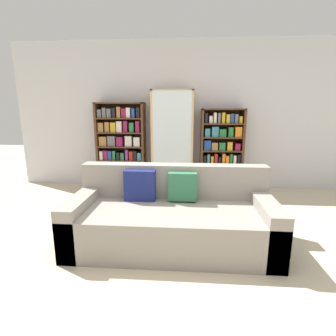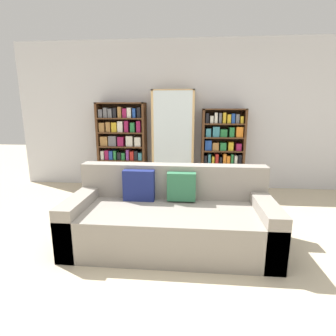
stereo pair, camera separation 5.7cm
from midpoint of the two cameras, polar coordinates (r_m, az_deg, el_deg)
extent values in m
plane|color=beige|center=(2.72, 1.11, -20.41)|extent=(16.00, 16.00, 0.00)
cube|color=silver|center=(5.01, 3.01, 11.22)|extent=(6.39, 0.06, 2.70)
cube|color=gray|center=(2.95, 0.24, -12.69)|extent=(2.19, 0.96, 0.44)
cube|color=gray|center=(3.16, 0.75, -2.78)|extent=(2.19, 0.20, 0.40)
cube|color=gray|center=(3.15, -18.45, -10.47)|extent=(0.20, 0.96, 0.56)
cube|color=gray|center=(3.03, 19.80, -11.56)|extent=(0.20, 0.96, 0.56)
cube|color=navy|center=(3.06, -6.66, -3.80)|extent=(0.36, 0.12, 0.36)
cube|color=#2D6B47|center=(3.01, 2.64, -4.03)|extent=(0.32, 0.12, 0.32)
cube|color=#4C2D19|center=(5.13, -15.07, 4.65)|extent=(0.04, 0.32, 1.59)
cube|color=#4C2D19|center=(4.92, -5.61, 4.68)|extent=(0.04, 0.32, 1.59)
cube|color=#4C2D19|center=(4.96, -10.82, 13.69)|extent=(0.89, 0.32, 0.02)
cube|color=#4C2D19|center=(5.18, -10.09, -3.95)|extent=(0.89, 0.32, 0.02)
cube|color=#4C2D19|center=(5.16, -10.01, 4.93)|extent=(0.89, 0.01, 1.59)
cube|color=#4C2D19|center=(5.11, -10.21, -1.06)|extent=(0.81, 0.32, 0.02)
cube|color=#4C2D19|center=(5.05, -10.32, 1.78)|extent=(0.81, 0.32, 0.02)
cube|color=#4C2D19|center=(5.01, -10.44, 4.68)|extent=(0.81, 0.32, 0.02)
cube|color=#4C2D19|center=(4.98, -10.56, 7.62)|extent=(0.81, 0.32, 0.02)
cube|color=#4C2D19|center=(4.96, -10.69, 10.58)|extent=(0.81, 0.32, 0.02)
cube|color=#8E1947|center=(5.23, -13.53, -3.04)|extent=(0.10, 0.24, 0.13)
cube|color=#1E4293|center=(5.18, -11.86, -2.90)|extent=(0.14, 0.24, 0.17)
cube|color=gold|center=(5.14, -10.14, -2.79)|extent=(0.10, 0.24, 0.20)
cube|color=gold|center=(5.11, -8.43, -3.15)|extent=(0.11, 0.24, 0.14)
cube|color=gold|center=(5.07, -6.64, -3.06)|extent=(0.13, 0.24, 0.17)
cube|color=beige|center=(5.17, -13.86, -0.09)|extent=(0.11, 0.24, 0.15)
cube|color=#8E1947|center=(5.12, -12.45, 0.19)|extent=(0.10, 0.24, 0.20)
cube|color=beige|center=(5.09, -11.02, 0.00)|extent=(0.12, 0.24, 0.17)
cube|color=beige|center=(5.06, -9.52, -0.13)|extent=(0.11, 0.24, 0.15)
cube|color=#237038|center=(5.03, -8.12, 0.05)|extent=(0.10, 0.24, 0.19)
cube|color=#8E1947|center=(5.00, -6.63, -0.14)|extent=(0.11, 0.24, 0.16)
cube|color=beige|center=(5.13, -14.29, 2.82)|extent=(0.06, 0.24, 0.16)
cube|color=#8E1947|center=(5.10, -13.40, 2.89)|extent=(0.07, 0.24, 0.18)
cube|color=#1E4293|center=(5.08, -12.55, 2.84)|extent=(0.07, 0.24, 0.17)
cube|color=#237038|center=(5.06, -11.73, 2.86)|extent=(0.05, 0.24, 0.17)
cube|color=black|center=(5.04, -10.85, 2.68)|extent=(0.06, 0.24, 0.14)
cube|color=#237038|center=(5.02, -9.98, 2.64)|extent=(0.06, 0.24, 0.13)
cube|color=#7A3384|center=(4.99, -9.07, 2.98)|extent=(0.05, 0.24, 0.19)
cube|color=#AD231E|center=(4.98, -8.16, 2.81)|extent=(0.07, 0.24, 0.16)
cube|color=black|center=(4.96, -7.30, 2.84)|extent=(0.06, 0.24, 0.17)
cube|color=teal|center=(4.95, -6.41, 2.64)|extent=(0.07, 0.24, 0.14)
cube|color=olive|center=(5.08, -13.99, 5.74)|extent=(0.14, 0.24, 0.17)
cube|color=#5B5B60|center=(5.03, -12.25, 5.85)|extent=(0.14, 0.24, 0.19)
cube|color=#8E1947|center=(4.99, -10.56, 5.77)|extent=(0.11, 0.24, 0.17)
cube|color=beige|center=(4.95, -8.72, 5.88)|extent=(0.12, 0.24, 0.19)
cube|color=beige|center=(4.92, -6.94, 5.78)|extent=(0.11, 0.24, 0.17)
cube|color=olive|center=(5.06, -14.43, 8.60)|extent=(0.10, 0.24, 0.17)
cube|color=olive|center=(5.02, -13.12, 8.72)|extent=(0.08, 0.24, 0.18)
cube|color=gold|center=(4.99, -11.90, 8.71)|extent=(0.09, 0.24, 0.17)
cube|color=beige|center=(4.96, -10.65, 8.87)|extent=(0.10, 0.24, 0.20)
cube|color=#8E1947|center=(4.93, -9.35, 8.94)|extent=(0.07, 0.24, 0.20)
cube|color=#237038|center=(4.91, -8.06, 8.79)|extent=(0.08, 0.24, 0.17)
cube|color=#8E1947|center=(4.89, -6.78, 8.97)|extent=(0.07, 0.24, 0.20)
cube|color=#5B5B60|center=(5.05, -14.71, 11.40)|extent=(0.07, 0.24, 0.15)
cube|color=#5B5B60|center=(5.02, -13.73, 11.61)|extent=(0.07, 0.24, 0.18)
cube|color=#5B5B60|center=(5.00, -12.77, 11.57)|extent=(0.07, 0.24, 0.16)
cube|color=black|center=(4.97, -11.80, 11.67)|extent=(0.06, 0.24, 0.17)
cube|color=olive|center=(4.95, -10.77, 11.82)|extent=(0.07, 0.24, 0.19)
cube|color=#8E1947|center=(4.93, -9.72, 11.69)|extent=(0.08, 0.24, 0.16)
cube|color=beige|center=(4.91, -8.77, 11.81)|extent=(0.07, 0.24, 0.18)
cube|color=#1E4293|center=(4.89, -7.72, 11.78)|extent=(0.05, 0.24, 0.17)
cube|color=black|center=(4.87, -6.71, 11.89)|extent=(0.06, 0.24, 0.18)
cube|color=tan|center=(4.86, -3.59, 5.91)|extent=(0.04, 0.36, 1.81)
cube|color=tan|center=(4.81, 4.88, 5.82)|extent=(0.04, 0.36, 1.81)
cube|color=tan|center=(4.79, 0.65, 16.55)|extent=(0.75, 0.36, 0.02)
cube|color=tan|center=(5.01, 0.60, -4.33)|extent=(0.75, 0.36, 0.02)
cube|color=tan|center=(4.99, 0.76, 6.12)|extent=(0.75, 0.01, 1.81)
cube|color=silver|center=(4.65, 0.48, 5.61)|extent=(0.67, 0.01, 1.79)
cube|color=tan|center=(4.91, 0.61, -0.26)|extent=(0.67, 0.32, 0.02)
cube|color=tan|center=(4.84, 0.62, 3.81)|extent=(0.67, 0.32, 0.02)
cube|color=tan|center=(4.80, 0.63, 7.97)|extent=(0.67, 0.32, 0.02)
cube|color=tan|center=(4.78, 0.64, 12.18)|extent=(0.67, 0.32, 0.02)
cylinder|color=silver|center=(5.03, -2.38, -3.62)|extent=(0.01, 0.01, 0.08)
cone|color=silver|center=(5.00, -2.39, -2.60)|extent=(0.07, 0.07, 0.10)
cylinder|color=silver|center=(5.02, -1.18, -3.63)|extent=(0.01, 0.01, 0.08)
cone|color=silver|center=(5.00, -1.19, -2.61)|extent=(0.07, 0.07, 0.10)
cylinder|color=silver|center=(5.00, 0.00, -3.72)|extent=(0.01, 0.01, 0.08)
cone|color=silver|center=(4.97, 0.00, -2.70)|extent=(0.07, 0.07, 0.10)
cylinder|color=silver|center=(5.00, 1.21, -3.72)|extent=(0.01, 0.01, 0.08)
cone|color=silver|center=(4.97, 1.22, -2.70)|extent=(0.07, 0.07, 0.10)
cylinder|color=silver|center=(5.00, 2.42, -3.73)|extent=(0.01, 0.01, 0.08)
cone|color=silver|center=(4.97, 2.43, -2.70)|extent=(0.07, 0.07, 0.10)
cylinder|color=silver|center=(4.97, 3.63, -3.85)|extent=(0.01, 0.01, 0.08)
cone|color=silver|center=(4.94, 3.64, -2.82)|extent=(0.07, 0.07, 0.10)
cylinder|color=silver|center=(4.94, -2.30, 0.47)|extent=(0.01, 0.01, 0.09)
cone|color=silver|center=(4.92, -2.31, 1.59)|extent=(0.09, 0.09, 0.11)
cylinder|color=silver|center=(4.90, -0.87, 0.38)|extent=(0.01, 0.01, 0.09)
cone|color=silver|center=(4.88, -0.87, 1.51)|extent=(0.09, 0.09, 0.11)
cylinder|color=silver|center=(4.91, 0.62, 0.41)|extent=(0.01, 0.01, 0.09)
cone|color=silver|center=(4.89, 0.63, 1.54)|extent=(0.09, 0.09, 0.11)
cylinder|color=silver|center=(4.91, 2.10, 0.39)|extent=(0.01, 0.01, 0.09)
cone|color=silver|center=(4.89, 2.11, 1.52)|extent=(0.09, 0.09, 0.11)
cylinder|color=silver|center=(4.90, 3.57, 0.36)|extent=(0.01, 0.01, 0.09)
cone|color=silver|center=(4.88, 3.59, 1.49)|extent=(0.09, 0.09, 0.11)
cylinder|color=silver|center=(4.86, -2.17, 4.39)|extent=(0.01, 0.01, 0.07)
cone|color=silver|center=(4.85, -2.17, 5.29)|extent=(0.09, 0.09, 0.08)
cylinder|color=silver|center=(4.83, -0.33, 4.34)|extent=(0.01, 0.01, 0.07)
cone|color=silver|center=(4.82, -0.33, 5.24)|extent=(0.09, 0.09, 0.08)
cylinder|color=silver|center=(4.85, 1.57, 4.37)|extent=(0.01, 0.01, 0.07)
cone|color=silver|center=(4.84, 1.58, 5.27)|extent=(0.09, 0.09, 0.08)
cylinder|color=silver|center=(4.83, 3.44, 4.32)|extent=(0.01, 0.01, 0.07)
cone|color=silver|center=(4.82, 3.45, 5.23)|extent=(0.09, 0.09, 0.08)
cylinder|color=silver|center=(4.83, -2.38, 8.57)|extent=(0.01, 0.01, 0.07)
cone|color=silver|center=(4.83, -2.39, 9.55)|extent=(0.09, 0.09, 0.09)
cylinder|color=silver|center=(4.82, -0.87, 8.57)|extent=(0.01, 0.01, 0.07)
cone|color=silver|center=(4.81, -0.88, 9.55)|extent=(0.09, 0.09, 0.09)
cylinder|color=silver|center=(4.78, 0.62, 8.53)|extent=(0.01, 0.01, 0.07)
cone|color=silver|center=(4.77, 0.62, 9.52)|extent=(0.09, 0.09, 0.09)
cylinder|color=silver|center=(4.81, 2.16, 8.55)|extent=(0.01, 0.01, 0.07)
cone|color=silver|center=(4.80, 2.17, 9.53)|extent=(0.09, 0.09, 0.09)
cylinder|color=silver|center=(4.80, 3.69, 8.53)|extent=(0.01, 0.01, 0.07)
cone|color=silver|center=(4.79, 3.70, 9.51)|extent=(0.09, 0.09, 0.09)
cylinder|color=silver|center=(4.79, -2.28, 12.76)|extent=(0.01, 0.01, 0.07)
cone|color=silver|center=(4.79, -2.28, 13.75)|extent=(0.09, 0.09, 0.09)
cylinder|color=silver|center=(4.81, -0.31, 12.77)|extent=(0.01, 0.01, 0.07)
cone|color=silver|center=(4.81, -0.31, 13.75)|extent=(0.09, 0.09, 0.09)
cylinder|color=silver|center=(4.78, 1.62, 12.77)|extent=(0.01, 0.01, 0.07)
cone|color=silver|center=(4.79, 1.62, 13.75)|extent=(0.09, 0.09, 0.09)
cylinder|color=silver|center=(4.78, 3.55, 12.75)|extent=(0.01, 0.01, 0.07)
cone|color=silver|center=(4.78, 3.57, 13.73)|extent=(0.09, 0.09, 0.09)
cube|color=#4C2D19|center=(4.86, 6.96, 3.91)|extent=(0.04, 0.32, 1.49)
cube|color=#4C2D19|center=(4.94, 15.42, 3.70)|extent=(0.04, 0.32, 1.49)
cube|color=#4C2D19|center=(4.83, 11.61, 12.43)|extent=(0.77, 0.32, 0.02)
cube|color=#4C2D19|center=(5.05, 10.86, -4.41)|extent=(0.77, 0.32, 0.02)
cube|color=#4C2D19|center=(5.04, 11.03, 4.09)|extent=(0.77, 0.01, 1.49)
cube|color=#4C2D19|center=(4.98, 10.99, -1.64)|extent=(0.69, 0.32, 0.02)
cube|color=#4C2D19|center=(4.93, 11.11, 1.06)|extent=(0.69, 0.32, 0.02)
cube|color=#4C2D19|center=(4.89, 11.23, 3.81)|extent=(0.69, 0.32, 0.02)
cube|color=#4C2D19|center=(4.86, 11.35, 6.61)|extent=(0.69, 0.32, 0.02)
cube|color=#4C2D19|center=(4.84, 11.48, 9.44)|extent=(0.69, 0.32, 0.02)
cube|color=#1E4293|center=(4.99, 7.55, -3.36)|extent=(0.04, 0.24, 0.17)
cube|color=gold|center=(5.00, 8.34, -3.48)|extent=(0.06, 0.24, 0.15)
cube|color=#AD231E|center=(5.00, 9.19, -3.50)|extent=(0.06, 0.24, 0.15)
cube|color=#237038|center=(5.01, 10.09, -3.36)|extent=(0.05, 0.24, 0.17)
cube|color=#1E4293|center=(5.02, 10.95, -3.60)|extent=(0.05, 0.24, 0.13)
cube|color=gold|center=(5.02, 11.76, -3.46)|extent=(0.06, 0.24, 0.16)
cube|color=#1E4293|center=(5.03, 12.58, -3.38)|extent=(0.05, 0.24, 0.17)
cube|color=#1E4293|center=(5.04, 13.41, -3.41)|extent=(0.05, 0.24, 0.17)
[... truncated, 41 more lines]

